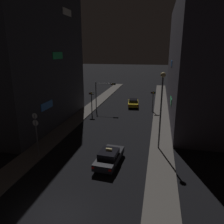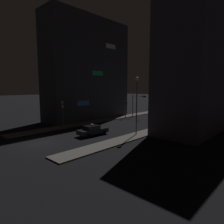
{
  "view_description": "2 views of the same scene",
  "coord_description": "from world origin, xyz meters",
  "px_view_note": "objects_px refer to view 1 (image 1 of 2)",
  "views": [
    {
      "loc": [
        5.68,
        -10.37,
        10.27
      ],
      "look_at": [
        0.13,
        15.03,
        2.75
      ],
      "focal_mm": 34.47,
      "sensor_mm": 36.0,
      "label": 1
    },
    {
      "loc": [
        22.28,
        -10.91,
        6.8
      ],
      "look_at": [
        -0.52,
        13.36,
        2.57
      ],
      "focal_mm": 31.64,
      "sensor_mm": 36.0,
      "label": 2
    }
  ],
  "objects_px": {
    "taxi": "(109,157)",
    "street_lamp_near_block": "(162,98)",
    "traffic_light_right_kerb": "(153,97)",
    "far_car": "(133,103)",
    "traffic_light_left_kerb": "(92,98)",
    "traffic_light_overhead": "(103,90)",
    "sign_pole_left": "(36,131)"
  },
  "relations": [
    {
      "from": "taxi",
      "to": "street_lamp_near_block",
      "type": "bearing_deg",
      "value": 43.85
    },
    {
      "from": "traffic_light_right_kerb",
      "to": "far_car",
      "type": "bearing_deg",
      "value": 140.94
    },
    {
      "from": "far_car",
      "to": "traffic_light_right_kerb",
      "type": "height_order",
      "value": "traffic_light_right_kerb"
    },
    {
      "from": "taxi",
      "to": "street_lamp_near_block",
      "type": "height_order",
      "value": "street_lamp_near_block"
    },
    {
      "from": "far_car",
      "to": "traffic_light_left_kerb",
      "type": "height_order",
      "value": "traffic_light_left_kerb"
    },
    {
      "from": "far_car",
      "to": "traffic_light_overhead",
      "type": "relative_size",
      "value": 0.92
    },
    {
      "from": "far_car",
      "to": "traffic_light_overhead",
      "type": "xyz_separation_m",
      "value": [
        -4.74,
        -4.04,
        2.9
      ]
    },
    {
      "from": "traffic_light_overhead",
      "to": "street_lamp_near_block",
      "type": "xyz_separation_m",
      "value": [
        9.58,
        -13.44,
        1.98
      ]
    },
    {
      "from": "sign_pole_left",
      "to": "traffic_light_left_kerb",
      "type": "bearing_deg",
      "value": 87.47
    },
    {
      "from": "far_car",
      "to": "traffic_light_right_kerb",
      "type": "relative_size",
      "value": 1.27
    },
    {
      "from": "traffic_light_overhead",
      "to": "sign_pole_left",
      "type": "relative_size",
      "value": 1.13
    },
    {
      "from": "traffic_light_left_kerb",
      "to": "street_lamp_near_block",
      "type": "relative_size",
      "value": 0.47
    },
    {
      "from": "far_car",
      "to": "street_lamp_near_block",
      "type": "distance_m",
      "value": 18.78
    },
    {
      "from": "taxi",
      "to": "street_lamp_near_block",
      "type": "xyz_separation_m",
      "value": [
        4.46,
        4.28,
        4.88
      ]
    },
    {
      "from": "taxi",
      "to": "traffic_light_right_kerb",
      "type": "height_order",
      "value": "traffic_light_right_kerb"
    },
    {
      "from": "street_lamp_near_block",
      "to": "taxi",
      "type": "bearing_deg",
      "value": -136.15
    },
    {
      "from": "traffic_light_overhead",
      "to": "traffic_light_left_kerb",
      "type": "height_order",
      "value": "traffic_light_overhead"
    },
    {
      "from": "traffic_light_overhead",
      "to": "traffic_light_left_kerb",
      "type": "distance_m",
      "value": 3.02
    },
    {
      "from": "traffic_light_right_kerb",
      "to": "traffic_light_left_kerb",
      "type": "bearing_deg",
      "value": -159.61
    },
    {
      "from": "traffic_light_overhead",
      "to": "sign_pole_left",
      "type": "distance_m",
      "value": 18.04
    },
    {
      "from": "traffic_light_right_kerb",
      "to": "sign_pole_left",
      "type": "relative_size",
      "value": 0.82
    },
    {
      "from": "sign_pole_left",
      "to": "street_lamp_near_block",
      "type": "bearing_deg",
      "value": 21.08
    },
    {
      "from": "far_car",
      "to": "taxi",
      "type": "bearing_deg",
      "value": -88.98
    },
    {
      "from": "far_car",
      "to": "sign_pole_left",
      "type": "relative_size",
      "value": 1.04
    },
    {
      "from": "traffic_light_overhead",
      "to": "sign_pole_left",
      "type": "xyz_separation_m",
      "value": [
        -2.01,
        -17.9,
        -0.84
      ]
    },
    {
      "from": "sign_pole_left",
      "to": "street_lamp_near_block",
      "type": "distance_m",
      "value": 12.74
    },
    {
      "from": "sign_pole_left",
      "to": "traffic_light_overhead",
      "type": "bearing_deg",
      "value": 83.61
    },
    {
      "from": "taxi",
      "to": "far_car",
      "type": "height_order",
      "value": "taxi"
    },
    {
      "from": "traffic_light_right_kerb",
      "to": "traffic_light_overhead",
      "type": "bearing_deg",
      "value": -172.79
    },
    {
      "from": "far_car",
      "to": "traffic_light_overhead",
      "type": "distance_m",
      "value": 6.87
    },
    {
      "from": "taxi",
      "to": "traffic_light_overhead",
      "type": "height_order",
      "value": "traffic_light_overhead"
    },
    {
      "from": "traffic_light_overhead",
      "to": "sign_pole_left",
      "type": "height_order",
      "value": "traffic_light_overhead"
    }
  ]
}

